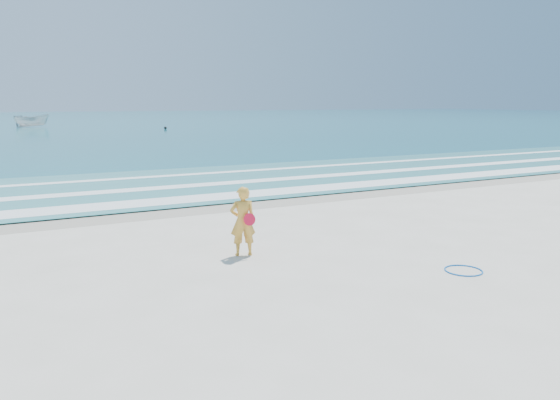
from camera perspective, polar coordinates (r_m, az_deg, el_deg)
name	(u,v)px	position (r m, az deg, el deg)	size (l,w,h in m)	color
ground	(389,288)	(10.20, 11.35, -9.02)	(400.00, 400.00, 0.00)	silver
wet_sand	(212,206)	(17.85, -7.16, -0.61)	(400.00, 2.40, 0.00)	#B2A893
ocean	(27,120)	(112.64, -24.96, 7.56)	(400.00, 190.00, 0.04)	#19727F
shallow	(167,184)	(22.53, -11.69, 1.61)	(400.00, 10.00, 0.01)	#59B7AD
foam_near	(198,198)	(19.04, -8.56, 0.19)	(400.00, 1.40, 0.01)	white
foam_mid	(173,187)	(21.77, -11.10, 1.36)	(400.00, 0.90, 0.01)	white
foam_far	(151,177)	(24.92, -13.31, 2.37)	(400.00, 0.60, 0.01)	white
hoop	(463,270)	(11.56, 18.62, -6.99)	(0.75, 0.75, 0.03)	blue
boat	(32,121)	(80.95, -24.52, 7.56)	(1.67, 4.44, 1.71)	silver
buoy	(165,128)	(68.98, -11.89, 7.38)	(0.35, 0.35, 0.35)	black
woman	(243,221)	(11.92, -3.91, -2.22)	(0.63, 0.49, 1.53)	gold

